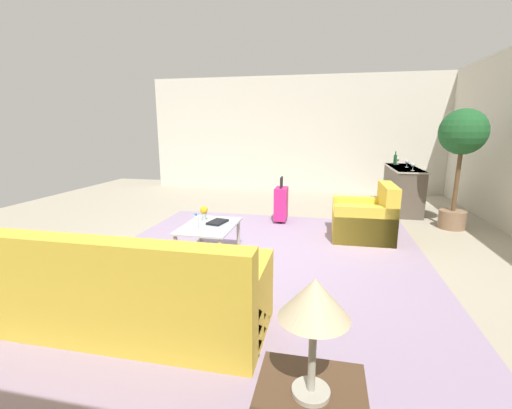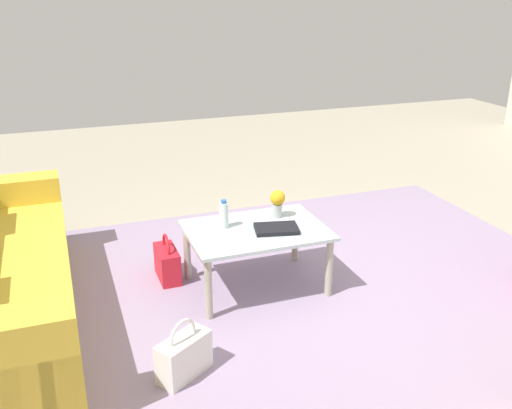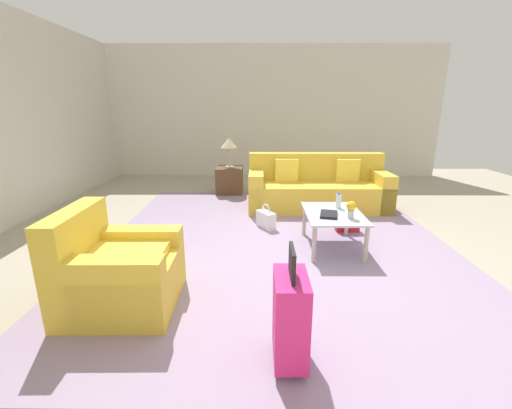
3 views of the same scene
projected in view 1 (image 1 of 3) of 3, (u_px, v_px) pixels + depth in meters
name	position (u px, v px, depth m)	size (l,w,h in m)	color
ground_plane	(252.00, 250.00, 4.97)	(12.00, 12.00, 0.00)	#A89E89
wall_left	(292.00, 134.00, 9.46)	(0.12, 8.00, 3.10)	beige
area_rug	(257.00, 267.00, 4.35)	(5.20, 4.40, 0.01)	#9984A3
couch	(127.00, 298.00, 2.92)	(0.90, 2.35, 0.91)	gold
armchair	(367.00, 220.00, 5.42)	(0.89, 0.93, 0.88)	gold
coffee_table	(209.00, 229.00, 4.60)	(0.96, 0.68, 0.46)	silver
water_bottle	(196.00, 222.00, 4.40)	(0.06, 0.06, 0.20)	silver
coffee_table_book	(218.00, 222.00, 4.68)	(0.30, 0.20, 0.03)	black
flower_vase	(204.00, 212.00, 4.80)	(0.11, 0.11, 0.21)	#B2B7BC
table_lamp	(314.00, 303.00, 1.50)	(0.32, 0.32, 0.58)	#ADA899
bar_console	(402.00, 188.00, 7.30)	(1.75, 0.57, 0.92)	brown
wine_glass_leftmost	(397.00, 160.00, 7.75)	(0.08, 0.08, 0.15)	silver
wine_glass_left_of_centre	(407.00, 162.00, 7.17)	(0.08, 0.08, 0.15)	silver
wine_glass_right_of_centre	(413.00, 165.00, 6.60)	(0.08, 0.08, 0.15)	silver
wine_bottle_green	(395.00, 160.00, 7.67)	(0.07, 0.07, 0.30)	#194C23
suitcase_magenta	(281.00, 203.00, 6.38)	(0.40, 0.22, 0.85)	#D12375
handbag_white	(257.00, 275.00, 3.81)	(0.34, 0.29, 0.36)	white
handbag_red	(168.00, 262.00, 4.18)	(0.14, 0.32, 0.36)	red
potted_ficus	(462.00, 144.00, 5.71)	(0.76, 0.76, 2.05)	#84664C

